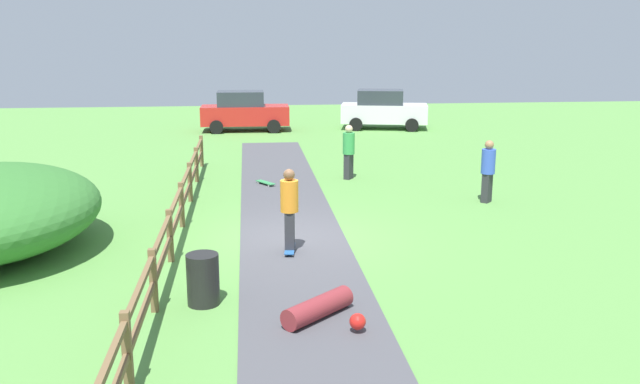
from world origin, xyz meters
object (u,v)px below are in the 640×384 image
skater_riding (289,206)px  skateboard_loose (265,182)px  skater_fallen (321,309)px  parked_car_white (383,109)px  trash_bin (203,279)px  bystander_blue (488,168)px  parked_car_red (244,111)px  bystander_green (349,149)px

skater_riding → skateboard_loose: 6.74m
skater_fallen → parked_car_white: 23.14m
trash_bin → bystander_blue: bystander_blue is taller
trash_bin → bystander_blue: 9.85m
skater_fallen → bystander_blue: bearing=53.5°
trash_bin → parked_car_red: parked_car_red is taller
parked_car_red → bystander_green: bearing=-73.9°
trash_bin → skateboard_loose: (1.35, 9.30, -0.36)m
skater_fallen → trash_bin: bearing=155.2°
trash_bin → bystander_green: size_ratio=0.51×
trash_bin → bystander_blue: bearing=41.2°
skater_riding → parked_car_white: 19.80m
bystander_green → parked_car_white: parked_car_white is taller
trash_bin → skater_fallen: size_ratio=0.67×
skateboard_loose → parked_car_white: parked_car_white is taller
skateboard_loose → bystander_blue: 6.74m
skater_fallen → parked_car_white: size_ratio=0.30×
skater_riding → parked_car_red: 18.92m
trash_bin → bystander_green: bearing=67.9°
trash_bin → skater_riding: (1.67, 2.64, 0.58)m
bystander_green → bystander_blue: 4.83m
trash_bin → bystander_green: (4.05, 9.95, 0.52)m
parked_car_red → parked_car_white: bearing=0.1°
skateboard_loose → bystander_green: (2.70, 0.65, 0.88)m
parked_car_red → parked_car_white: 6.84m
skater_riding → bystander_green: skater_riding is taller
skater_riding → parked_car_white: parked_car_white is taller
skateboard_loose → bystander_green: bearing=13.5°
skater_riding → skateboard_loose: size_ratio=2.31×
trash_bin → bystander_blue: (7.40, 6.48, 0.51)m
bystander_blue → trash_bin: bearing=-138.8°
skater_riding → skater_fallen: size_ratio=1.34×
skateboard_loose → trash_bin: bearing=-98.2°
skater_riding → parked_car_red: size_ratio=0.43×
skater_riding → parked_car_red: bearing=92.9°
trash_bin → bystander_green: 10.75m
trash_bin → parked_car_white: 22.83m
bystander_green → parked_car_red: (-3.34, 11.58, -0.01)m
trash_bin → bystander_green: bystander_green is taller
trash_bin → skateboard_loose: trash_bin is taller
bystander_green → skater_riding: bearing=-108.0°
parked_car_red → skateboard_loose: bearing=-87.0°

